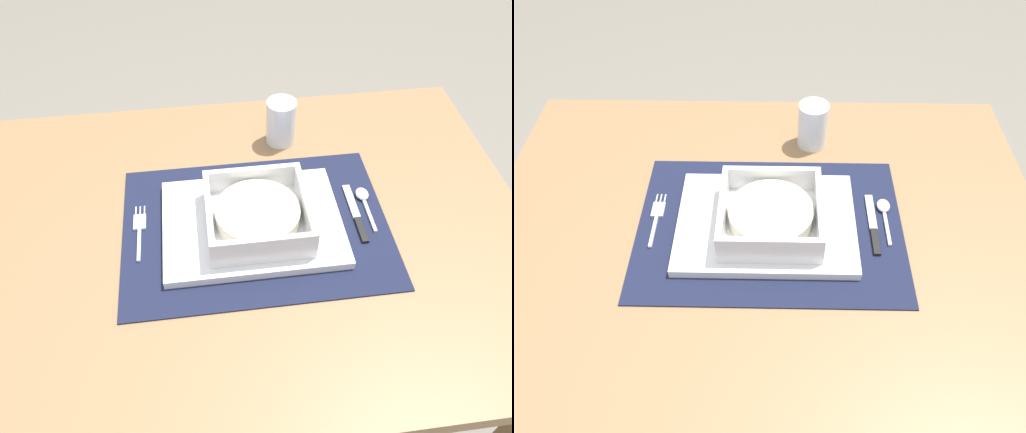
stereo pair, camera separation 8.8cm
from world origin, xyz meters
TOP-DOWN VIEW (x-y plane):
  - ground_plane at (0.00, 0.00)m, footprint 6.00×6.00m
  - dining_table at (0.00, 0.00)m, footprint 1.01×0.76m
  - placemat at (0.01, -0.00)m, footprint 0.47×0.34m
  - serving_plate at (0.01, -0.00)m, footprint 0.31×0.23m
  - porridge_bowl at (0.01, -0.01)m, footprint 0.17×0.17m
  - fork at (-0.19, 0.02)m, footprint 0.02×0.13m
  - spoon at (0.22, 0.04)m, footprint 0.02×0.11m
  - butter_knife at (0.19, -0.00)m, footprint 0.01×0.14m
  - drinking_glass at (0.09, 0.23)m, footprint 0.06×0.06m

SIDE VIEW (x-z plane):
  - ground_plane at x=0.00m, z-range 0.00..0.00m
  - dining_table at x=0.00m, z-range 0.26..0.98m
  - placemat at x=0.01m, z-range 0.72..0.72m
  - fork at x=-0.19m, z-range 0.72..0.73m
  - butter_knife at x=0.19m, z-range 0.72..0.73m
  - spoon at x=0.22m, z-range 0.72..0.73m
  - serving_plate at x=0.01m, z-range 0.72..0.74m
  - porridge_bowl at x=0.01m, z-range 0.73..0.79m
  - drinking_glass at x=0.09m, z-range 0.71..0.81m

